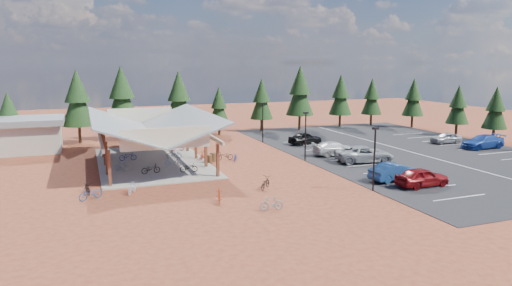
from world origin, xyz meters
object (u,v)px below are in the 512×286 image
bike_8 (88,188)px  bike_10 (90,194)px  bike_7 (177,147)px  car_2 (365,154)px  bike_4 (189,168)px  bike_11 (219,196)px  lamp_post_2 (263,120)px  lamp_post_1 (306,133)px  trash_bin_0 (209,159)px  car_4 (305,138)px  bike_5 (172,161)px  bike_12 (265,183)px  bike_6 (174,154)px  bike_2 (128,156)px  bike_9 (132,188)px  bike_14 (236,157)px  bike_15 (204,155)px  car_3 (335,148)px  bike_3 (129,145)px  car_8 (446,138)px  outbuilding (13,135)px  bike_16 (225,156)px  bike_1 (122,166)px  car_7 (483,142)px  trash_bin_1 (213,157)px  bike_0 (151,169)px  bike_13 (272,203)px  lamp_post_0 (374,154)px  car_0 (422,177)px  car_1 (394,172)px  bike_pavilion (151,126)px

bike_8 → bike_10: (0.18, -1.83, 0.00)m
bike_7 → car_2: bearing=-127.2°
bike_4 → bike_11: 9.76m
lamp_post_2 → lamp_post_1: bearing=-90.0°
trash_bin_0 → bike_4: bike_4 is taller
car_4 → bike_5: bearing=99.1°
bike_8 → bike_7: bearing=46.0°
bike_12 → lamp_post_2: bearing=-71.4°
bike_12 → bike_6: bearing=-32.0°
bike_12 → bike_2: bearing=-17.8°
bike_9 → bike_14: bike_9 is taller
lamp_post_1 → bike_15: 10.91m
car_3 → bike_7: bearing=61.5°
lamp_post_2 → bike_3: bearing=177.4°
lamp_post_1 → car_8: size_ratio=1.26×
bike_6 → outbuilding: bearing=69.3°
bike_16 → car_3: bearing=85.9°
bike_3 → bike_16: 12.93m
car_3 → bike_4: bearing=97.0°
bike_1 → car_7: (41.25, -3.04, 0.30)m
bike_11 → bike_7: bearing=101.4°
trash_bin_1 → bike_2: bike_2 is taller
bike_16 → car_2: 14.50m
bike_9 → bike_10: bike_9 is taller
bike_4 → bike_16: bearing=-37.6°
bike_0 → bike_6: size_ratio=1.10×
outbuilding → bike_11: size_ratio=6.19×
bike_8 → bike_13: bearing=-46.6°
lamp_post_0 → bike_15: 19.02m
bike_2 → bike_3: 6.44m
bike_11 → car_0: size_ratio=0.38×
lamp_post_0 → car_0: size_ratio=1.11×
bike_5 → car_1: size_ratio=0.39×
bike_0 → bike_14: 9.43m
outbuilding → lamp_post_2: lamp_post_2 is taller
bike_pavilion → bike_3: (-1.60, 7.75, -3.22)m
bike_9 → car_1: bearing=-163.5°
bike_3 → bike_16: size_ratio=0.94×
bike_0 → bike_16: size_ratio=0.96×
bike_4 → lamp_post_1: bearing=-75.2°
car_0 → lamp_post_2: bearing=8.5°
bike_4 → bike_10: (-8.70, -5.63, -0.05)m
bike_15 → car_2: bearing=-161.2°
bike_4 → car_2: size_ratio=0.27×
bike_7 → bike_15: size_ratio=0.97×
outbuilding → bike_13: 35.53m
bike_7 → car_8: car_8 is taller
bike_pavilion → car_1: bike_pavilion is taller
bike_15 → car_1: 19.44m
outbuilding → car_0: bearing=-40.3°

